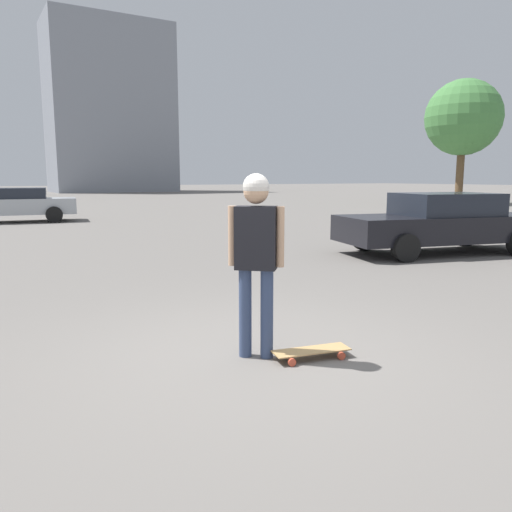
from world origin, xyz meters
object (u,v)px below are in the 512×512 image
at_px(car_parked_near, 441,222).
at_px(car_parked_far, 17,204).
at_px(person, 256,244).
at_px(skateboard, 311,351).

bearing_deg(car_parked_near, car_parked_far, -47.44).
distance_m(car_parked_near, car_parked_far, 16.14).
xyz_separation_m(car_parked_near, car_parked_far, (7.82, -14.12, -0.00)).
relative_size(person, car_parked_far, 0.39).
distance_m(person, car_parked_far, 17.91).
bearing_deg(car_parked_far, skateboard, 101.85).
relative_size(skateboard, car_parked_far, 0.17).
relative_size(skateboard, car_parked_near, 0.16).
bearing_deg(person, skateboard, 5.22).
height_order(person, car_parked_near, person).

